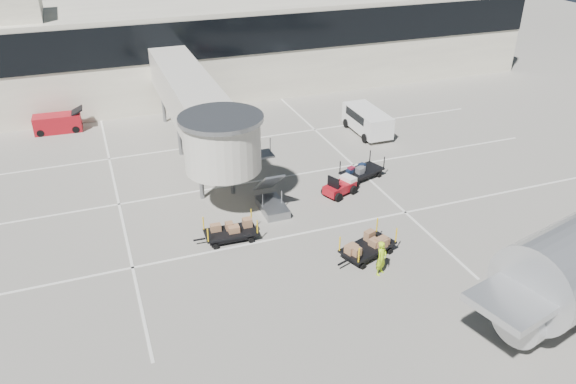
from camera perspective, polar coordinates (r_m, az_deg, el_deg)
name	(u,v)px	position (r m, az deg, el deg)	size (l,w,h in m)	color
ground	(327,250)	(30.34, 4.01, -5.89)	(140.00, 140.00, 0.00)	gray
lane_markings	(262,178)	(37.64, -2.69, 1.44)	(40.00, 30.00, 0.02)	silver
terminal	(196,46)	(55.18, -9.31, 14.47)	(64.00, 12.11, 15.20)	#EDE8CC
jet_bridge	(199,109)	(37.82, -9.04, 8.31)	(5.70, 20.40, 6.03)	beige
baggage_tug	(340,187)	(35.53, 5.33, 0.52)	(2.38, 2.01, 1.41)	maroon
suitcase_cart	(363,171)	(37.79, 7.58, 2.13)	(3.65, 2.27, 1.40)	black
box_cart_near	(368,246)	(29.86, 8.17, -5.45)	(3.72, 2.41, 1.44)	black
box_cart_far	(229,232)	(31.01, -6.02, -4.05)	(3.50, 1.51, 1.36)	black
ground_worker	(381,258)	(28.39, 9.47, -6.63)	(0.69, 0.45, 1.89)	#A7D716
minivan	(366,119)	(44.90, 7.97, 7.36)	(2.24, 5.03, 1.90)	white
belt_loader	(58,123)	(48.40, -22.32, 6.48)	(3.89, 1.70, 1.84)	maroon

